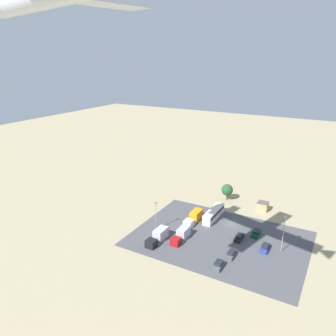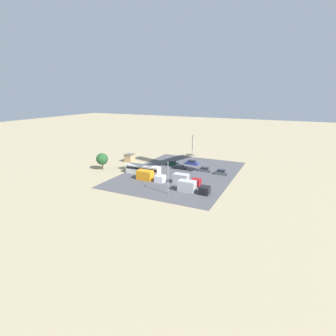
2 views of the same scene
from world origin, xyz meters
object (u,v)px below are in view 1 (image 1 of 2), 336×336
(shed_building, at_px, (263,206))
(parked_truck_0, at_px, (158,236))
(parked_car_2, at_px, (265,248))
(parked_truck_1, at_px, (181,235))
(parked_truck_2, at_px, (194,217))
(parked_car_1, at_px, (256,233))
(parked_car_3, at_px, (219,265))
(bus, at_px, (214,213))
(parked_car_0, at_px, (231,254))
(parked_car_4, at_px, (239,237))

(shed_building, distance_m, parked_truck_0, 38.60)
(shed_building, distance_m, parked_car_2, 24.06)
(parked_truck_1, relative_size, parked_truck_2, 0.89)
(parked_car_1, xyz_separation_m, parked_truck_2, (18.74, 1.04, 0.63))
(parked_truck_0, height_order, parked_truck_2, parked_truck_0)
(parked_car_3, bearing_deg, shed_building, -91.98)
(bus, height_order, parked_car_0, bus)
(parked_car_3, bearing_deg, parked_car_2, -120.77)
(bus, bearing_deg, parked_car_3, 114.79)
(shed_building, relative_size, parked_truck_1, 0.42)
(bus, bearing_deg, parked_car_1, 165.53)
(parked_car_2, height_order, parked_truck_0, parked_truck_0)
(bus, bearing_deg, shed_building, -131.88)
(bus, bearing_deg, parked_car_0, 124.34)
(shed_building, height_order, bus, bus)
(parked_car_0, xyz_separation_m, parked_car_1, (-2.65, -13.36, 0.07))
(parked_car_3, relative_size, parked_truck_2, 0.47)
(parked_car_0, height_order, parked_truck_0, parked_truck_0)
(parked_car_2, xyz_separation_m, parked_truck_1, (21.37, 5.93, 0.68))
(shed_building, bearing_deg, parked_car_3, 88.02)
(parked_truck_0, bearing_deg, parked_car_3, 170.50)
(parked_car_3, distance_m, parked_truck_1, 15.36)
(parked_car_0, bearing_deg, parked_car_3, -100.14)
(bus, height_order, parked_car_1, bus)
(shed_building, relative_size, bus, 0.29)
(parked_car_4, relative_size, parked_truck_0, 0.56)
(parked_truck_2, bearing_deg, bus, -133.15)
(parked_truck_1, bearing_deg, shed_building, -117.08)
(bus, xyz_separation_m, parked_truck_2, (4.43, 4.73, -0.33))
(shed_building, xyz_separation_m, parked_truck_0, (19.97, 33.03, -0.04))
(shed_building, relative_size, parked_car_4, 0.72)
(parked_car_0, xyz_separation_m, parked_car_2, (-6.69, -7.11, 0.03))
(shed_building, distance_m, parked_car_0, 30.28)
(bus, height_order, parked_truck_2, bus)
(parked_car_1, height_order, parked_truck_0, parked_truck_0)
(parked_truck_0, bearing_deg, parked_car_2, -159.54)
(parked_car_3, height_order, parked_car_4, parked_car_3)
(parked_car_3, bearing_deg, bus, -65.21)
(bus, distance_m, parked_car_2, 20.89)
(parked_car_0, height_order, parked_car_1, parked_car_1)
(bus, relative_size, parked_car_4, 2.49)
(parked_car_1, bearing_deg, bus, -14.47)
(parked_car_1, distance_m, parked_truck_1, 21.19)
(parked_car_1, xyz_separation_m, parked_car_4, (3.51, 4.41, -0.09))
(bus, xyz_separation_m, parked_car_1, (-14.31, 3.69, -0.96))
(parked_car_2, bearing_deg, parked_car_0, -133.26)
(shed_building, xyz_separation_m, parked_car_2, (-6.50, 23.15, -0.76))
(parked_car_1, xyz_separation_m, parked_car_3, (3.71, 19.26, -0.00))
(shed_building, height_order, parked_truck_1, parked_truck_1)
(shed_building, height_order, parked_car_2, shed_building)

